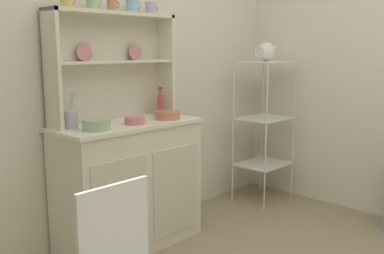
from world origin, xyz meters
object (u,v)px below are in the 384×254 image
Objects in this scene: hutch_shelf_unit at (111,58)px; porcelain_teapot at (266,52)px; bakers_rack at (264,114)px; cup_gold_0 at (67,0)px; utensil_jar at (71,119)px; hutch_cabinet at (129,184)px; bowl_mixing_large at (96,125)px; jam_bottle at (160,104)px.

hutch_shelf_unit is 1.43m from porcelain_teapot.
hutch_shelf_unit is 1.51m from bakers_rack.
cup_gold_0 is 0.38× the size of utensil_jar.
cup_gold_0 is at bearing 172.46° from porcelain_teapot.
bakers_rack reaches higher than hutch_cabinet.
utensil_jar is 0.99× the size of porcelain_teapot.
bakers_rack is (1.40, -0.27, -0.50)m from hutch_shelf_unit.
bowl_mixing_large is at bearing -63.28° from utensil_jar.
bowl_mixing_large is (-0.29, -0.07, 0.45)m from hutch_cabinet.
porcelain_teapot reaches higher than bowl_mixing_large.
cup_gold_0 reaches higher than hutch_cabinet.
hutch_shelf_unit reaches higher than porcelain_teapot.
cup_gold_0 is at bearing -172.89° from hutch_shelf_unit.
bowl_mixing_large is at bearing -165.81° from hutch_cabinet.
bowl_mixing_large reaches higher than hutch_cabinet.
cup_gold_0 is (-0.33, 0.12, 1.18)m from hutch_cabinet.
jam_bottle is 0.84× the size of utensil_jar.
bakers_rack is 0.54m from porcelain_teapot.
bakers_rack is 7.32× the size of bowl_mixing_large.
hutch_cabinet is 1.45m from bakers_rack.
cup_gold_0 reaches higher than hutch_shelf_unit.
hutch_cabinet is at bearing 175.64° from porcelain_teapot.
utensil_jar is (-1.77, 0.19, 0.14)m from bakers_rack.
jam_bottle is (0.66, 0.16, 0.05)m from bowl_mixing_large.
hutch_shelf_unit reaches higher than utensil_jar.
hutch_shelf_unit is at bearing 13.04° from utensil_jar.
porcelain_teapot is at bearing 180.00° from bakers_rack.
porcelain_teapot reaches higher than hutch_cabinet.
utensil_jar is (-0.04, -0.04, -0.70)m from cup_gold_0.
utensil_jar is (-0.37, -0.08, -0.35)m from hutch_shelf_unit.
bowl_mixing_large is at bearing 178.86° from bakers_rack.
porcelain_teapot is at bearing -4.36° from hutch_cabinet.
porcelain_teapot is at bearing -5.99° from utensil_jar.
jam_bottle is at bearing 169.44° from bakers_rack.
hutch_cabinet is 4.04× the size of utensil_jar.
hutch_shelf_unit is 0.50m from jam_bottle.
jam_bottle is (0.37, 0.09, 0.50)m from hutch_cabinet.
hutch_shelf_unit reaches higher than bowl_mixing_large.
utensil_jar is at bearing -179.41° from jam_bottle.
hutch_shelf_unit is at bearing 39.25° from bowl_mixing_large.
bakers_rack is at bearing -10.90° from hutch_shelf_unit.
hutch_shelf_unit is 3.72× the size of porcelain_teapot.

